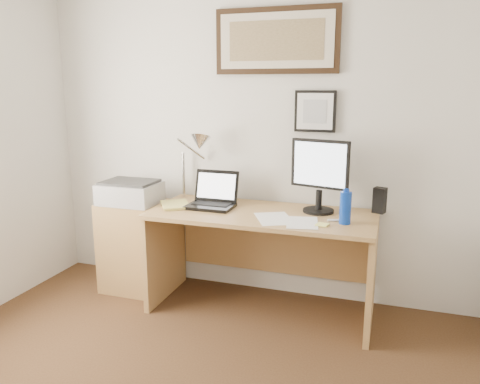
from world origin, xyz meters
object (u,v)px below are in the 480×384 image
at_px(laptop, 213,199).
at_px(side_cabinet, 136,246).
at_px(book, 162,206).
at_px(water_bottle, 345,208).
at_px(printer, 130,192).
at_px(desk, 265,240).
at_px(lcd_monitor, 320,172).

bearing_deg(laptop, side_cabinet, -179.70).
distance_m(side_cabinet, book, 0.53).
xyz_separation_m(water_bottle, printer, (-1.66, 0.11, -0.04)).
distance_m(water_bottle, book, 1.34).
xyz_separation_m(book, printer, (-0.33, 0.10, 0.06)).
bearing_deg(side_cabinet, book, -22.72).
bearing_deg(printer, laptop, 3.16).
xyz_separation_m(desk, lcd_monitor, (0.38, 0.05, 0.53)).
relative_size(water_bottle, lcd_monitor, 0.41).
relative_size(water_bottle, laptop, 0.62).
height_order(book, printer, printer).
height_order(side_cabinet, printer, printer).
bearing_deg(lcd_monitor, side_cabinet, -176.83).
bearing_deg(book, water_bottle, -0.44).
relative_size(side_cabinet, book, 2.69).
relative_size(book, printer, 0.62).
bearing_deg(printer, water_bottle, -3.83).
relative_size(desk, lcd_monitor, 3.08).
relative_size(desk, laptop, 4.67).
distance_m(side_cabinet, printer, 0.45).
bearing_deg(side_cabinet, lcd_monitor, 3.17).
relative_size(lcd_monitor, printer, 1.18).
xyz_separation_m(laptop, lcd_monitor, (0.78, 0.08, 0.23)).
xyz_separation_m(desk, printer, (-1.07, -0.07, 0.30)).
bearing_deg(side_cabinet, desk, 1.89).
distance_m(side_cabinet, desk, 1.08).
relative_size(book, laptop, 0.79).
xyz_separation_m(book, desk, (0.75, 0.17, -0.25)).
bearing_deg(water_bottle, side_cabinet, 174.99).
height_order(water_bottle, laptop, laptop).
bearing_deg(laptop, water_bottle, -8.59).
bearing_deg(water_bottle, desk, 162.97).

